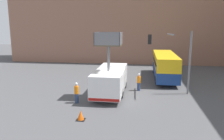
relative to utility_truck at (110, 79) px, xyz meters
The scene contains 8 objects.
ground_plane 1.82m from the utility_truck, 64.62° to the right, with size 120.00×120.00×0.00m, color #4C4C4F.
building_backdrop_far 24.05m from the utility_truck, 88.91° to the left, with size 44.00×10.00×17.39m.
utility_truck is the anchor object (origin of this frame).
city_bus 9.49m from the utility_truck, 53.77° to the left, with size 2.48×10.35×3.07m.
traffic_light_pole 6.50m from the utility_truck, 10.54° to the left, with size 3.99×3.74×5.90m.
road_worker_near_truck 3.79m from the utility_truck, 130.06° to the right, with size 0.38×0.38×1.76m.
road_worker_directing 3.15m from the utility_truck, 31.94° to the left, with size 0.38×0.38×1.76m.
traffic_cone_near_truck 6.38m from the utility_truck, 100.07° to the right, with size 0.58×0.58×0.67m.
Camera 1 is at (2.64, -18.78, 6.15)m, focal length 35.00 mm.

